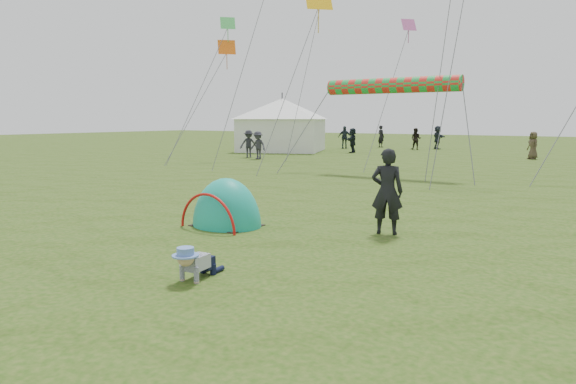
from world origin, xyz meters
The scene contains 18 objects.
ground centered at (0.00, 0.00, 0.00)m, with size 140.00×140.00×0.00m, color #1D440B.
crawling_toddler centered at (0.77, -0.63, 0.27)m, with size 0.49×0.70×0.54m, color black, non-canonical shape.
popup_tent centered at (-1.31, 2.58, 0.00)m, with size 1.64×1.35×2.12m, color #159E7A.
standing_adult centered at (1.94, 3.75, 0.88)m, with size 0.64×0.42×1.76m, color black.
event_marquee centered at (-14.99, 25.15, 2.03)m, with size 5.90×5.90×4.06m, color white, non-canonical shape.
crowd_person_0 centered at (-10.92, 33.67, 0.89)m, with size 0.65×0.43×1.78m, color black.
crowd_person_2 centered at (-12.55, 30.33, 0.88)m, with size 1.03×0.43×1.76m, color #222C35.
crowd_person_3 centered at (-11.93, 18.06, 0.80)m, with size 1.04×0.60×1.61m, color #2C2B34.
crowd_person_5 centered at (-6.26, 33.74, 0.90)m, with size 1.66×0.53×1.79m, color #212832.
crowd_person_7 centered at (-7.35, 31.94, 0.82)m, with size 0.79×0.62×1.63m, color black.
crowd_person_9 centered at (-13.17, 18.79, 0.82)m, with size 1.06×0.61×1.65m, color #25252D.
crowd_person_10 centered at (1.45, 26.83, 0.80)m, with size 0.78×0.51×1.59m, color #473A2A.
crowd_person_11 centered at (-9.89, 26.28, 0.85)m, with size 1.58×0.50×1.70m, color black.
crowd_person_12 centered at (-16.29, 27.72, 0.79)m, with size 0.58×0.38×1.58m, color black.
rainbow_tube_kite centered at (-2.27, 14.25, 3.68)m, with size 0.64×0.64×5.67m, color red.
diamond_kite_0 centered at (-13.32, 17.05, 6.34)m, with size 0.98×0.98×0.00m, color #D45406.
diamond_kite_3 centered at (-13.26, 17.11, 7.65)m, with size 0.82×0.82×0.00m, color green.
diamond_kite_5 centered at (-3.63, 19.65, 7.01)m, with size 0.72×0.72×0.00m, color #C7559F.
Camera 1 is at (5.90, -5.96, 2.34)m, focal length 32.00 mm.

